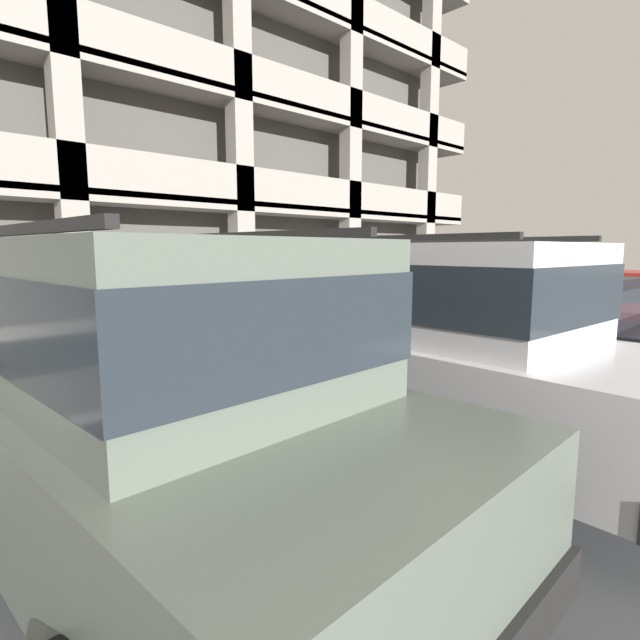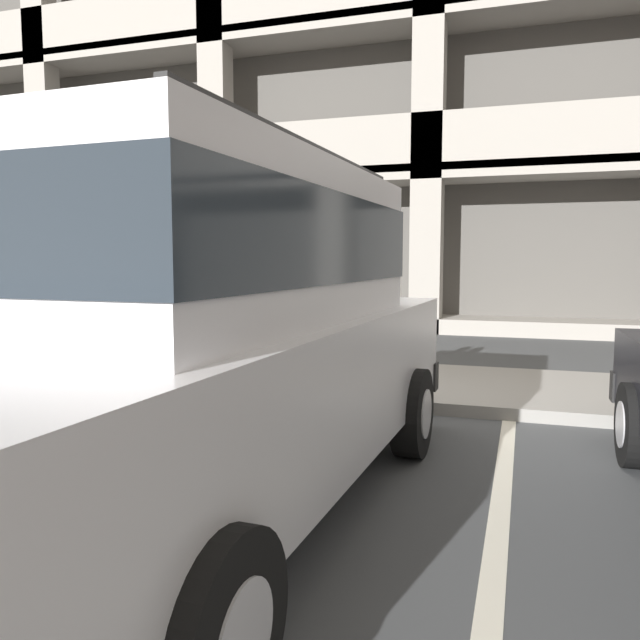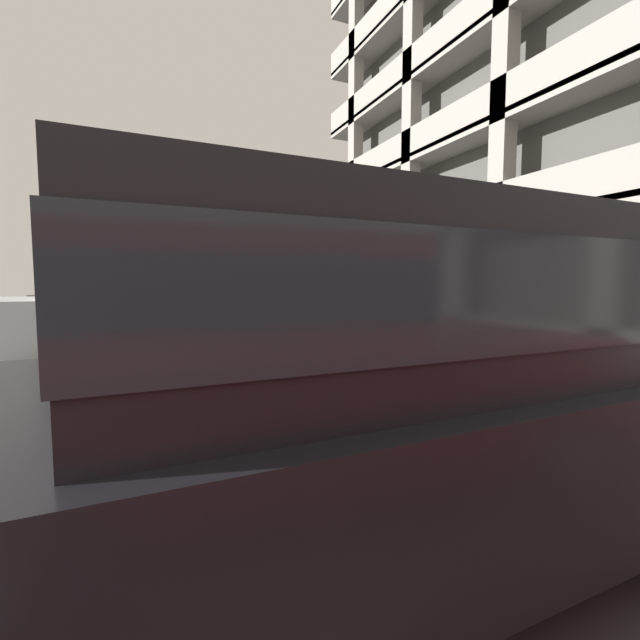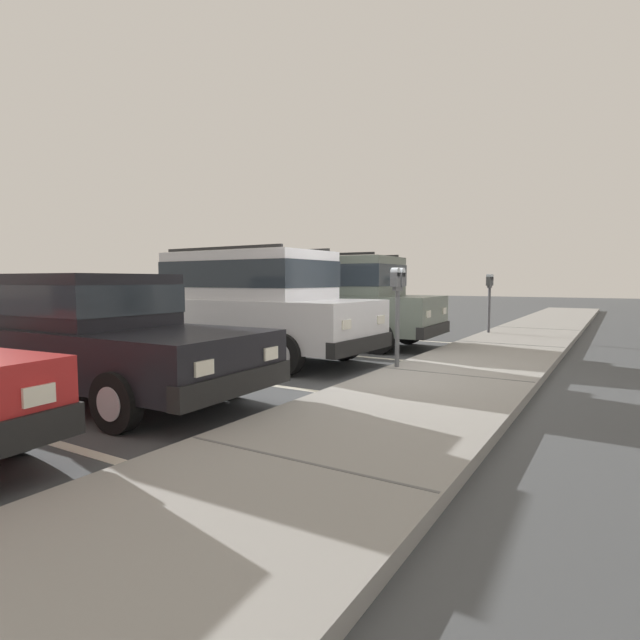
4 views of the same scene
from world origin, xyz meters
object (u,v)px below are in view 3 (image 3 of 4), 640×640
(red_sedan, at_px, (196,295))
(parking_meter_near, at_px, (413,285))
(parking_meter_far, at_px, (282,286))
(silver_suv, at_px, (208,300))
(dark_hatchback, at_px, (379,382))

(red_sedan, height_order, parking_meter_near, red_sedan)
(parking_meter_near, bearing_deg, parking_meter_far, 179.64)
(red_sedan, distance_m, parking_meter_far, 4.31)
(parking_meter_far, bearing_deg, parking_meter_near, -0.36)
(silver_suv, relative_size, dark_hatchback, 1.07)
(dark_hatchback, relative_size, parking_meter_far, 3.01)
(silver_suv, bearing_deg, red_sedan, 177.24)
(dark_hatchback, xyz_separation_m, parking_meter_near, (-3.41, 2.63, 0.44))
(silver_suv, xyz_separation_m, dark_hatchback, (3.34, 0.24, -0.27))
(parking_meter_far, bearing_deg, red_sedan, -38.56)
(silver_suv, height_order, dark_hatchback, silver_suv)
(silver_suv, bearing_deg, parking_meter_near, 93.25)
(red_sedan, xyz_separation_m, dark_hatchback, (6.05, 0.02, -0.27))
(silver_suv, bearing_deg, parking_meter_far, 156.35)
(red_sedan, relative_size, dark_hatchback, 1.07)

